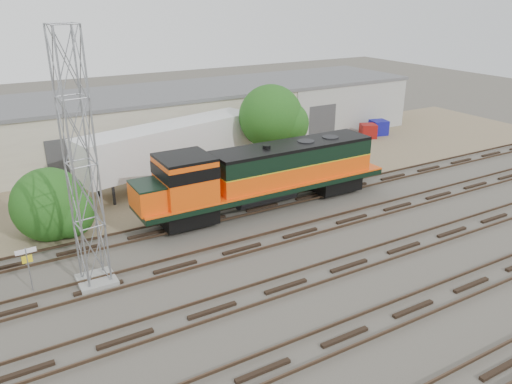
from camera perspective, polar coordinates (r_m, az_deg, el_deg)
ground at (r=27.22m, az=-0.08°, el=-7.94°), size 140.00×140.00×0.00m
dirt_strip at (r=39.75m, az=-10.99°, el=1.49°), size 80.00×16.00×0.02m
tracks at (r=24.99m, az=3.43°, el=-10.71°), size 80.00×20.40×0.28m
warehouse at (r=46.33m, az=-14.55°, el=7.50°), size 58.40×10.40×5.30m
locomotive at (r=32.77m, az=0.72°, el=2.04°), size 17.78×3.12×4.27m
signal_tower at (r=24.25m, az=-19.31°, el=2.55°), size 1.82×1.82×12.32m
sign_post at (r=26.28m, az=-24.65°, el=-7.22°), size 0.95×0.09×2.33m
semi_trailer at (r=38.43m, az=-9.35°, el=5.31°), size 14.79×6.31×4.47m
dumpster_blue at (r=52.95m, az=13.83°, el=7.16°), size 1.88×1.80×1.50m
dumpster_red at (r=51.53m, az=12.69°, el=6.81°), size 1.95×1.90×1.40m
tree_mid at (r=31.64m, az=-22.06°, el=-1.55°), size 4.62×4.40×4.40m
tree_east at (r=40.27m, az=2.16°, el=8.40°), size 5.37×5.12×6.91m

